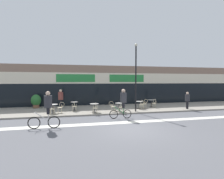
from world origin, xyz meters
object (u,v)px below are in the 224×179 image
object	(u,v)px
cafe_chair_3_side	(112,106)
lamp_post	(136,73)
cafe_chair_0_side	(61,107)
cafe_chair_5_near	(154,103)
cafe_chair_1_near	(74,106)
bistro_table_3	(119,105)
cafe_chair_2_near	(95,107)
bistro_table_0	(53,107)
bistro_table_2	(94,106)
cafe_chair_4_side	(145,103)
cyclist_1	(123,101)
pedestrian_far_end	(61,97)
cafe_chair_0_near	(52,108)
cyclist_0	(47,107)
cafe_chair_3_near	(121,106)
bistro_table_1	(74,104)
bistro_table_5	(151,102)
cafe_chair_4_near	(142,104)
pedestrian_near_end	(187,99)
bistro_table_4	(139,103)
planter_pot	(36,101)

from	to	relation	value
cafe_chair_3_side	lamp_post	distance (m)	3.53
cafe_chair_0_side	cafe_chair_5_near	xyz separation A→B (m)	(8.95, 0.76, 0.00)
cafe_chair_0_side	cafe_chair_1_near	xyz separation A→B (m)	(1.13, 0.40, 0.00)
bistro_table_3	cafe_chair_2_near	distance (m)	2.27
bistro_table_0	cafe_chair_5_near	xyz separation A→B (m)	(9.58, 0.77, -0.01)
bistro_table_2	cafe_chair_4_side	world-z (taller)	cafe_chair_4_side
cafe_chair_3_side	cafe_chair_5_near	xyz separation A→B (m)	(4.57, 1.17, 0.00)
cyclist_1	pedestrian_far_end	xyz separation A→B (m)	(-4.78, 5.32, -0.10)
cafe_chair_0_near	cyclist_1	xyz separation A→B (m)	(5.26, -2.17, 0.69)
bistro_table_2	cyclist_0	world-z (taller)	cyclist_0
cafe_chair_3_near	cyclist_0	bearing A→B (deg)	118.85
lamp_post	cyclist_1	size ratio (longest dim) A/B	2.69
cafe_chair_2_near	lamp_post	bearing A→B (deg)	-94.75
bistro_table_0	cafe_chair_0_side	bearing A→B (deg)	0.82
bistro_table_1	cafe_chair_5_near	xyz separation A→B (m)	(7.81, -0.26, -0.03)
cafe_chair_4_side	cyclist_0	distance (m)	9.94
bistro_table_5	cafe_chair_4_near	distance (m)	2.08
bistro_table_1	cafe_chair_1_near	bearing A→B (deg)	-90.43
cafe_chair_2_near	cafe_chair_5_near	xyz separation A→B (m)	(6.14, 1.75, 0.00)
cafe_chair_5_near	pedestrian_near_end	xyz separation A→B (m)	(2.81, -1.33, 0.45)
bistro_table_5	cafe_chair_5_near	bearing A→B (deg)	-89.53
bistro_table_4	lamp_post	world-z (taller)	lamp_post
bistro_table_4	cafe_chair_1_near	distance (m)	6.20
bistro_table_3	cafe_chair_4_side	world-z (taller)	cafe_chair_4_side
cafe_chair_0_near	cafe_chair_0_side	bearing A→B (deg)	-42.70
bistro_table_1	cafe_chair_0_near	bearing A→B (deg)	-136.77
bistro_table_1	cafe_chair_4_side	distance (m)	6.82
bistro_table_5	cafe_chair_3_side	size ratio (longest dim) A/B	0.83
cafe_chair_5_near	planter_pot	xyz separation A→B (m)	(-11.51, 2.56, 0.19)
cafe_chair_2_near	cafe_chair_4_side	world-z (taller)	same
bistro_table_3	bistro_table_4	xyz separation A→B (m)	(2.32, 1.12, -0.02)
cafe_chair_1_near	cafe_chair_3_near	xyz separation A→B (m)	(3.88, -1.43, 0.00)
cafe_chair_0_near	cafe_chair_4_side	bearing A→B (deg)	-79.06
cyclist_1	cafe_chair_4_side	bearing A→B (deg)	-129.32
lamp_post	bistro_table_0	bearing A→B (deg)	173.79
cafe_chair_3_near	pedestrian_near_end	world-z (taller)	pedestrian_near_end
bistro_table_4	cafe_chair_2_near	xyz separation A→B (m)	(-4.51, -1.69, 0.01)
bistro_table_2	cafe_chair_3_side	distance (m)	1.58
cafe_chair_3_side	pedestrian_far_end	distance (m)	5.41
lamp_post	pedestrian_near_end	distance (m)	5.87
cafe_chair_3_side	planter_pot	world-z (taller)	planter_pot
cafe_chair_3_near	pedestrian_near_end	bearing A→B (deg)	-89.44
cafe_chair_1_near	cafe_chair_5_near	world-z (taller)	same
cafe_chair_4_side	cafe_chair_5_near	world-z (taller)	same
bistro_table_0	cyclist_1	distance (m)	5.99
bistro_table_4	cafe_chair_4_side	xyz separation A→B (m)	(0.63, 0.00, 0.01)
cafe_chair_3_near	cafe_chair_4_near	size ratio (longest dim) A/B	1.00
cafe_chair_0_side	cafe_chair_4_side	world-z (taller)	same
bistro_table_1	cafe_chair_0_near	xyz separation A→B (m)	(-1.77, -1.66, -0.03)
cafe_chair_4_side	pedestrian_near_end	bearing A→B (deg)	159.08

